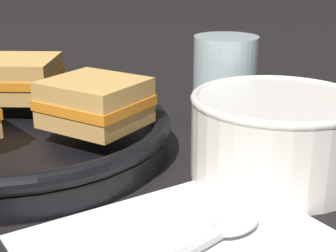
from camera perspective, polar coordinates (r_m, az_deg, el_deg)
ground_plane at (r=0.45m, az=1.00°, el=-8.58°), size 4.00×4.00×0.00m
napkin at (r=0.38m, az=2.41°, el=-13.54°), size 0.25×0.22×0.00m
soup_bowl at (r=0.50m, az=11.95°, el=-0.59°), size 0.16×0.16×0.08m
spoon at (r=0.40m, az=6.04°, el=-11.57°), size 0.14×0.03×0.01m
skillet at (r=0.57m, az=-15.78°, el=-1.08°), size 0.31×0.31×0.04m
sandwich_near_left at (r=0.63m, az=-16.04°, el=5.18°), size 0.12×0.12×0.05m
sandwich_far_left at (r=0.51m, az=-8.15°, el=2.58°), size 0.11×0.11×0.05m
drinking_glass at (r=0.62m, az=6.31°, el=4.75°), size 0.08×0.08×0.11m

